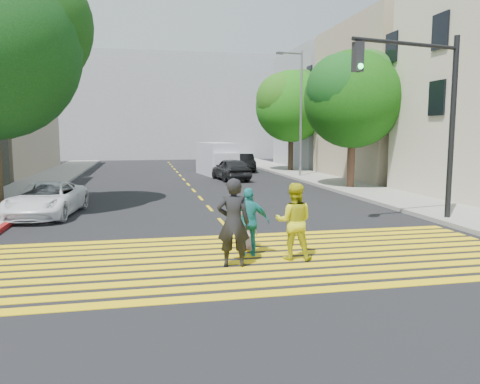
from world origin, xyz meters
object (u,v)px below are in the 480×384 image
object	(u,v)px
pedestrian_woman	(294,221)
dark_car_near	(231,169)
pedestrian_child	(246,228)
tree_right_near	(354,94)
white_van	(217,160)
traffic_signal	(427,102)
tree_right_far	(292,102)
silver_car	(212,160)
dark_car_parked	(244,163)
white_sedan	(47,199)
pedestrian_man	(233,223)
pedestrian_extra	(249,222)

from	to	relation	value
pedestrian_woman	dark_car_near	bearing A→B (deg)	-78.62
pedestrian_woman	pedestrian_child	xyz separation A→B (m)	(-0.91, 1.11, -0.34)
tree_right_near	white_van	world-z (taller)	tree_right_near
dark_car_near	white_van	world-z (taller)	white_van
traffic_signal	dark_car_near	bearing A→B (deg)	91.48
dark_car_near	tree_right_far	bearing A→B (deg)	-143.99
silver_car	dark_car_parked	world-z (taller)	dark_car_parked
white_sedan	traffic_signal	xyz separation A→B (m)	(12.45, -4.12, 3.37)
dark_car_parked	dark_car_near	bearing A→B (deg)	-102.92
tree_right_far	pedestrian_child	world-z (taller)	tree_right_far
traffic_signal	pedestrian_man	bearing A→B (deg)	-164.19
pedestrian_child	dark_car_parked	xyz separation A→B (m)	(5.24, 24.43, 0.10)
traffic_signal	pedestrian_woman	bearing A→B (deg)	-160.39
dark_car_near	silver_car	distance (m)	10.99
pedestrian_extra	pedestrian_child	bearing A→B (deg)	-88.97
pedestrian_child	white_van	distance (m)	21.68
pedestrian_child	dark_car_parked	size ratio (longest dim) A/B	0.28
white_van	dark_car_near	bearing A→B (deg)	-93.45
pedestrian_man	traffic_signal	bearing A→B (deg)	-140.58
pedestrian_child	white_van	world-z (taller)	white_van
silver_car	white_van	xyz separation A→B (m)	(-0.62, -7.24, 0.41)
pedestrian_man	white_van	xyz separation A→B (m)	(3.27, 22.91, 0.09)
white_van	pedestrian_man	bearing A→B (deg)	-105.74
tree_right_far	pedestrian_child	distance (m)	25.12
dark_car_near	dark_car_parked	xyz separation A→B (m)	(2.30, 6.67, -0.03)
tree_right_far	pedestrian_man	size ratio (longest dim) A/B	3.91
tree_right_far	dark_car_near	distance (m)	9.09
pedestrian_woman	white_van	bearing A→B (deg)	-76.92
pedestrian_extra	dark_car_parked	size ratio (longest dim) A/B	0.41
pedestrian_extra	tree_right_far	bearing A→B (deg)	-103.41
tree_right_near	white_sedan	distance (m)	15.97
tree_right_near	pedestrian_man	size ratio (longest dim) A/B	3.69
pedestrian_woman	dark_car_near	xyz separation A→B (m)	(2.03, 18.87, -0.21)
pedestrian_woman	white_van	world-z (taller)	white_van
pedestrian_man	tree_right_far	bearing A→B (deg)	-98.41
white_sedan	dark_car_near	bearing A→B (deg)	59.40
tree_right_near	silver_car	world-z (taller)	tree_right_near
pedestrian_child	white_sedan	world-z (taller)	white_sedan
white_sedan	traffic_signal	size ratio (longest dim) A/B	0.72
white_sedan	white_van	size ratio (longest dim) A/B	0.87
traffic_signal	white_van	bearing A→B (deg)	89.86
pedestrian_woman	traffic_signal	distance (m)	7.14
pedestrian_child	pedestrian_extra	xyz separation A→B (m)	(-0.06, -0.61, 0.26)
tree_right_far	pedestrian_man	xyz separation A→B (m)	(-9.29, -24.50, -4.31)
pedestrian_child	pedestrian_extra	world-z (taller)	pedestrian_extra
tree_right_far	white_sedan	world-z (taller)	tree_right_far
tree_right_near	pedestrian_man	bearing A→B (deg)	-124.36
pedestrian_woman	pedestrian_child	world-z (taller)	pedestrian_woman
white_sedan	pedestrian_woman	bearing A→B (deg)	-39.64
tree_right_near	tree_right_far	distance (m)	11.38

